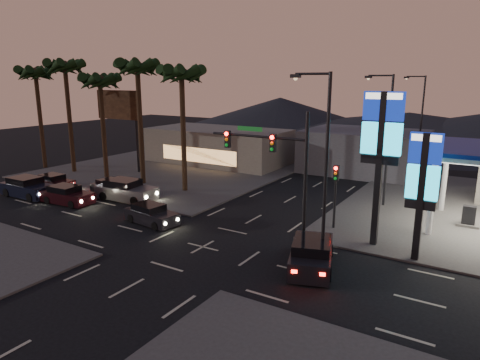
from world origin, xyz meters
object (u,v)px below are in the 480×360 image
Objects in this scene: pylon_sign_short at (423,178)px; suv_station at (312,254)px; car_lane_b_mid at (113,188)px; car_lane_b_rear at (54,182)px; car_lane_a_rear at (28,188)px; traffic_signal_mast at (277,161)px; car_lane_a_mid at (67,195)px; car_lane_b_front at (126,191)px; car_lane_a_front at (151,215)px; pylon_sign_tall at (381,139)px.

pylon_sign_short reaches higher than suv_station.
car_lane_b_rear is (-6.29, -1.16, -0.03)m from car_lane_b_mid.
car_lane_a_rear reaches higher than suv_station.
car_lane_a_rear is (-22.94, -0.76, -4.46)m from traffic_signal_mast.
suv_station is (21.13, -0.89, 0.09)m from car_lane_a_mid.
pylon_sign_short is 1.32× the size of car_lane_b_front.
car_lane_a_front is at bearing 176.06° from suv_station.
pylon_sign_tall reaches higher than car_lane_a_mid.
suv_station reaches higher than car_lane_b_rear.
pylon_sign_short reaches higher than car_lane_b_mid.
car_lane_a_mid is 0.88× the size of car_lane_a_rear.
car_lane_a_front is (-9.32, -0.40, -4.61)m from traffic_signal_mast.
traffic_signal_mast is at bearing -143.48° from pylon_sign_tall.
traffic_signal_mast is at bearing -160.87° from pylon_sign_short.
car_lane_a_rear is at bearing -178.11° from traffic_signal_mast.
car_lane_b_front is at bearing -8.61° from car_lane_b_mid.
car_lane_b_mid is at bearing 167.53° from suv_station.
car_lane_b_rear is (-28.07, -1.52, -5.78)m from pylon_sign_tall.
pylon_sign_short is at bearing -21.80° from pylon_sign_tall.
car_lane_b_front is at bearing -178.12° from pylon_sign_tall.
car_lane_b_mid is (-7.72, 3.54, 0.02)m from car_lane_a_front.
car_lane_b_rear is at bearing 170.33° from car_lane_a_front.
car_lane_b_front reaches higher than car_lane_b_rear.
car_lane_b_front is 18.36m from suv_station.
car_lane_b_rear is (-4.96, 2.33, -0.05)m from car_lane_a_mid.
traffic_signal_mast is at bearing 1.07° from car_lane_a_mid.
pylon_sign_tall is at bearing 9.47° from car_lane_a_mid.
car_lane_a_rear is (-27.69, -4.27, -5.63)m from pylon_sign_tall.
car_lane_b_mid is 0.83× the size of suv_station.
traffic_signal_mast reaches higher than car_lane_a_mid.
pylon_sign_short is 0.88× the size of traffic_signal_mast.
pylon_sign_tall is at bearing 15.54° from car_lane_a_front.
pylon_sign_tall is 20.67m from car_lane_b_front.
car_lane_a_rear is 2.78m from car_lane_b_rear.
pylon_sign_short is 1.56× the size of car_lane_a_mid.
pylon_sign_short is 7.69m from traffic_signal_mast.
car_lane_b_rear is at bearing -176.89° from pylon_sign_tall.
car_lane_b_rear is (-0.38, 2.75, -0.15)m from car_lane_a_rear.
car_lane_b_rear is (-8.19, -0.87, -0.17)m from car_lane_b_front.
traffic_signal_mast reaches higher than suv_station.
suv_station is (-1.97, -4.74, -5.64)m from pylon_sign_tall.
car_lane_b_rear is (-30.57, -0.52, -4.05)m from pylon_sign_short.
pylon_sign_short reaches higher than car_lane_a_mid.
car_lane_b_front reaches higher than car_lane_a_rear.
pylon_sign_tall is at bearing 67.40° from suv_station.
car_lane_b_mid is at bearing 178.50° from pylon_sign_short.
suv_station is at bearing -112.60° from pylon_sign_tall.
traffic_signal_mast is 1.51× the size of car_lane_b_front.
pylon_sign_tall is 15.70m from car_lane_a_front.
car_lane_b_front is at bearing 44.75° from car_lane_a_mid.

